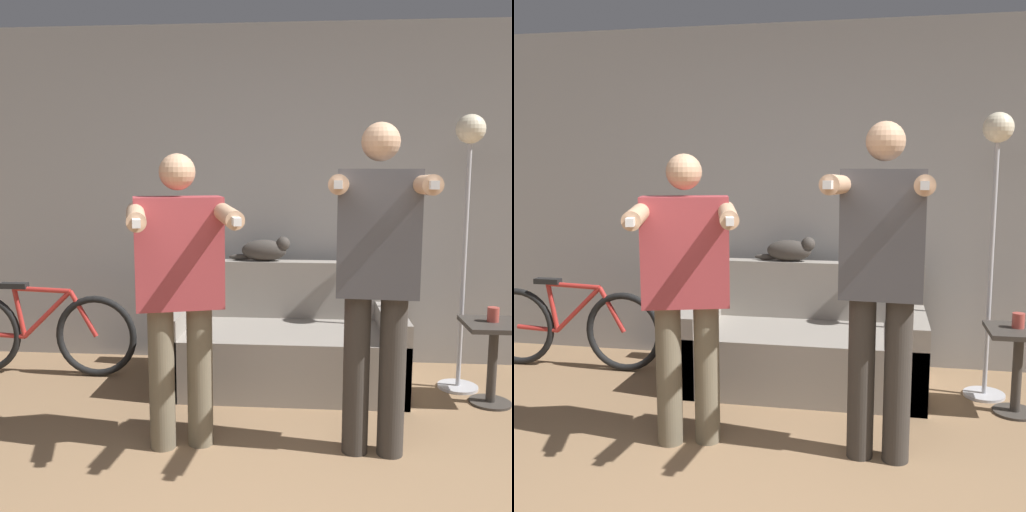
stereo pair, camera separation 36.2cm
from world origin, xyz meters
TOP-DOWN VIEW (x-y plane):
  - wall_back at (0.00, 2.95)m, footprint 10.00×0.05m
  - couch at (-0.10, 2.37)m, footprint 1.65×0.83m
  - person_left at (-0.60, 1.34)m, footprint 0.65×0.78m
  - person_right at (0.43, 1.34)m, footprint 0.52×0.70m
  - cat at (-0.24, 2.68)m, footprint 0.46×0.14m
  - floor_lamp at (1.13, 2.38)m, footprint 0.27×0.27m
  - side_table at (1.27, 2.11)m, footprint 0.38×0.38m
  - cup at (1.27, 2.13)m, footprint 0.07×0.07m
  - bicycle at (-1.90, 2.41)m, footprint 1.48×0.07m

SIDE VIEW (x-z plane):
  - couch at x=-0.10m, z-range -0.15..0.69m
  - bicycle at x=-1.90m, z-range -0.03..0.66m
  - side_table at x=1.27m, z-range 0.11..0.65m
  - cup at x=1.27m, z-range 0.54..0.64m
  - cat at x=-0.24m, z-range 0.83..1.01m
  - person_left at x=-0.60m, z-range 0.13..1.72m
  - person_right at x=0.43m, z-range 0.13..1.88m
  - wall_back at x=0.00m, z-range 0.00..2.60m
  - floor_lamp at x=1.13m, z-range 0.44..2.31m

